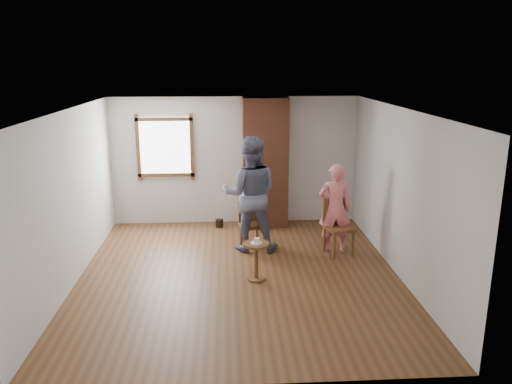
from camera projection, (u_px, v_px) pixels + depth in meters
ground at (239, 275)px, 7.87m from camera, size 5.50×5.50×0.00m
room_shell at (234, 156)px, 7.99m from camera, size 5.04×5.52×2.62m
brick_chimney at (265, 163)px, 9.99m from camera, size 0.90×0.50×2.60m
stoneware_crock at (247, 217)px, 10.15m from camera, size 0.33×0.33×0.41m
dark_pot at (220, 223)px, 10.15m from camera, size 0.21×0.21×0.16m
dining_chair_left at (251, 221)px, 9.00m from camera, size 0.51×0.51×0.85m
dining_chair_right at (337, 224)px, 8.69m from camera, size 0.56×0.56×0.95m
side_table at (256, 255)px, 7.63m from camera, size 0.40×0.40×0.60m
cake_plate at (256, 243)px, 7.58m from camera, size 0.18×0.18×0.01m
cake_slice at (257, 241)px, 7.57m from camera, size 0.08×0.07×0.06m
man at (250, 194)px, 8.73m from camera, size 1.05×0.85×2.04m
person_pink at (335, 208)px, 8.70m from camera, size 0.60×0.41×1.59m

